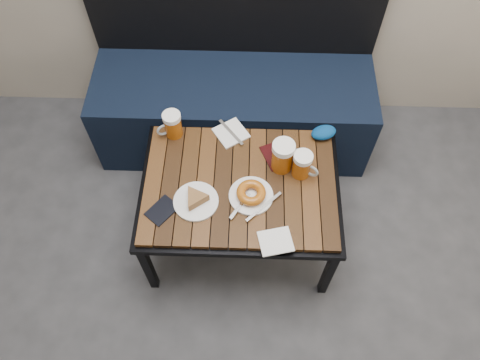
{
  "coord_description": "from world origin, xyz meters",
  "views": [
    {
      "loc": [
        0.26,
        0.12,
        2.13
      ],
      "look_at": [
        0.23,
        1.14,
        0.5
      ],
      "focal_mm": 35.0,
      "sensor_mm": 36.0,
      "label": 1
    }
  ],
  "objects_px": {
    "cafe_table": "(240,189)",
    "plate_bagel": "(251,194)",
    "beer_mug_centre": "(283,156)",
    "knit_pouch": "(324,133)",
    "beer_mug_left": "(172,125)",
    "plate_pie": "(196,200)",
    "passport_burgundy": "(276,156)",
    "bench": "(234,102)",
    "beer_mug_right": "(302,165)",
    "passport_navy": "(162,210)"
  },
  "relations": [
    {
      "from": "beer_mug_right",
      "to": "knit_pouch",
      "type": "xyz_separation_m",
      "value": [
        0.11,
        0.2,
        -0.04
      ]
    },
    {
      "from": "cafe_table",
      "to": "plate_bagel",
      "type": "xyz_separation_m",
      "value": [
        0.05,
        -0.06,
        0.06
      ]
    },
    {
      "from": "bench",
      "to": "beer_mug_centre",
      "type": "relative_size",
      "value": 9.25
    },
    {
      "from": "beer_mug_right",
      "to": "plate_pie",
      "type": "distance_m",
      "value": 0.46
    },
    {
      "from": "beer_mug_left",
      "to": "plate_bagel",
      "type": "height_order",
      "value": "beer_mug_left"
    },
    {
      "from": "beer_mug_centre",
      "to": "passport_burgundy",
      "type": "distance_m",
      "value": 0.09
    },
    {
      "from": "knit_pouch",
      "to": "beer_mug_centre",
      "type": "bearing_deg",
      "value": -137.83
    },
    {
      "from": "cafe_table",
      "to": "plate_bagel",
      "type": "height_order",
      "value": "plate_bagel"
    },
    {
      "from": "bench",
      "to": "beer_mug_right",
      "type": "relative_size",
      "value": 10.97
    },
    {
      "from": "beer_mug_centre",
      "to": "knit_pouch",
      "type": "distance_m",
      "value": 0.25
    },
    {
      "from": "beer_mug_left",
      "to": "plate_pie",
      "type": "xyz_separation_m",
      "value": [
        0.13,
        -0.35,
        -0.04
      ]
    },
    {
      "from": "bench",
      "to": "plate_pie",
      "type": "distance_m",
      "value": 0.76
    },
    {
      "from": "bench",
      "to": "plate_pie",
      "type": "relative_size",
      "value": 7.62
    },
    {
      "from": "cafe_table",
      "to": "passport_navy",
      "type": "bearing_deg",
      "value": -155.91
    },
    {
      "from": "beer_mug_right",
      "to": "plate_bagel",
      "type": "height_order",
      "value": "beer_mug_right"
    },
    {
      "from": "plate_bagel",
      "to": "bench",
      "type": "bearing_deg",
      "value": 98.26
    },
    {
      "from": "bench",
      "to": "knit_pouch",
      "type": "bearing_deg",
      "value": -41.46
    },
    {
      "from": "cafe_table",
      "to": "beer_mug_right",
      "type": "bearing_deg",
      "value": 13.08
    },
    {
      "from": "plate_pie",
      "to": "plate_bagel",
      "type": "xyz_separation_m",
      "value": [
        0.22,
        0.03,
        0.0
      ]
    },
    {
      "from": "beer_mug_right",
      "to": "passport_burgundy",
      "type": "distance_m",
      "value": 0.15
    },
    {
      "from": "knit_pouch",
      "to": "cafe_table",
      "type": "bearing_deg",
      "value": -144.16
    },
    {
      "from": "beer_mug_right",
      "to": "plate_pie",
      "type": "xyz_separation_m",
      "value": [
        -0.43,
        -0.15,
        -0.04
      ]
    },
    {
      "from": "cafe_table",
      "to": "beer_mug_left",
      "type": "bearing_deg",
      "value": 140.28
    },
    {
      "from": "bench",
      "to": "beer_mug_left",
      "type": "distance_m",
      "value": 0.52
    },
    {
      "from": "beer_mug_left",
      "to": "knit_pouch",
      "type": "relative_size",
      "value": 1.12
    },
    {
      "from": "bench",
      "to": "beer_mug_centre",
      "type": "xyz_separation_m",
      "value": [
        0.23,
        -0.53,
        0.28
      ]
    },
    {
      "from": "beer_mug_centre",
      "to": "knit_pouch",
      "type": "bearing_deg",
      "value": 22.63
    },
    {
      "from": "passport_burgundy",
      "to": "knit_pouch",
      "type": "height_order",
      "value": "knit_pouch"
    },
    {
      "from": "beer_mug_centre",
      "to": "plate_pie",
      "type": "distance_m",
      "value": 0.4
    },
    {
      "from": "passport_navy",
      "to": "plate_pie",
      "type": "bearing_deg",
      "value": 56.87
    },
    {
      "from": "passport_navy",
      "to": "plate_bagel",
      "type": "bearing_deg",
      "value": 50.79
    },
    {
      "from": "cafe_table",
      "to": "passport_navy",
      "type": "height_order",
      "value": "passport_navy"
    },
    {
      "from": "bench",
      "to": "beer_mug_left",
      "type": "height_order",
      "value": "bench"
    },
    {
      "from": "bench",
      "to": "passport_navy",
      "type": "xyz_separation_m",
      "value": [
        -0.26,
        -0.76,
        0.2
      ]
    },
    {
      "from": "cafe_table",
      "to": "beer_mug_left",
      "type": "height_order",
      "value": "beer_mug_left"
    },
    {
      "from": "beer_mug_left",
      "to": "plate_pie",
      "type": "relative_size",
      "value": 0.7
    },
    {
      "from": "cafe_table",
      "to": "plate_pie",
      "type": "relative_size",
      "value": 4.57
    },
    {
      "from": "knit_pouch",
      "to": "passport_burgundy",
      "type": "bearing_deg",
      "value": -150.98
    },
    {
      "from": "passport_navy",
      "to": "passport_burgundy",
      "type": "distance_m",
      "value": 0.54
    },
    {
      "from": "bench",
      "to": "knit_pouch",
      "type": "xyz_separation_m",
      "value": [
        0.41,
        -0.36,
        0.22
      ]
    },
    {
      "from": "passport_burgundy",
      "to": "knit_pouch",
      "type": "distance_m",
      "value": 0.24
    },
    {
      "from": "cafe_table",
      "to": "passport_burgundy",
      "type": "xyz_separation_m",
      "value": [
        0.15,
        0.14,
        0.05
      ]
    },
    {
      "from": "cafe_table",
      "to": "beer_mug_centre",
      "type": "height_order",
      "value": "beer_mug_centre"
    },
    {
      "from": "beer_mug_left",
      "to": "passport_navy",
      "type": "distance_m",
      "value": 0.39
    },
    {
      "from": "plate_bagel",
      "to": "passport_navy",
      "type": "relative_size",
      "value": 1.78
    },
    {
      "from": "plate_pie",
      "to": "passport_navy",
      "type": "bearing_deg",
      "value": -161.83
    },
    {
      "from": "knit_pouch",
      "to": "plate_bagel",
      "type": "bearing_deg",
      "value": -134.19
    },
    {
      "from": "bench",
      "to": "plate_bagel",
      "type": "distance_m",
      "value": 0.73
    },
    {
      "from": "beer_mug_centre",
      "to": "passport_navy",
      "type": "height_order",
      "value": "beer_mug_centre"
    },
    {
      "from": "cafe_table",
      "to": "beer_mug_centre",
      "type": "xyz_separation_m",
      "value": [
        0.18,
        0.09,
        0.12
      ]
    }
  ]
}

